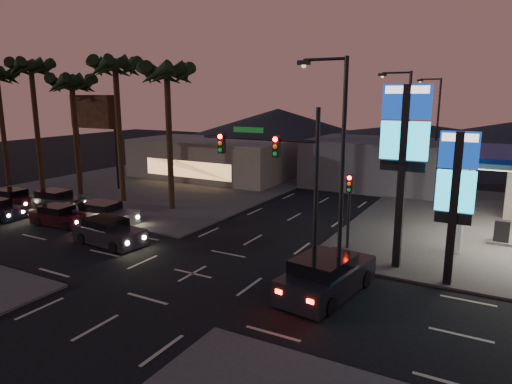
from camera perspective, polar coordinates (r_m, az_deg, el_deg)
The scene contains 24 objects.
ground at distance 22.73m, azimuth -7.93°, elevation -10.07°, with size 140.00×140.00×0.00m, color black.
corner_lot_nw at distance 44.42m, azimuth -12.15°, elevation 0.81°, with size 24.00×24.00×0.12m, color #47443F.
pylon_sign_tall at distance 22.76m, azimuth 18.05°, elevation 6.11°, with size 2.20×0.35×9.00m.
pylon_sign_short at distance 21.67m, azimuth 23.71°, elevation 0.77°, with size 1.60×0.35×7.00m.
traffic_signal_mast at distance 21.06m, azimuth 3.16°, elevation 3.05°, with size 6.10×0.39×8.00m.
pedestal_signal at distance 25.45m, azimuth 11.57°, elevation -0.89°, with size 0.32×0.39×4.30m.
streetlight_near at distance 18.94m, azimuth 10.18°, elevation 3.36°, with size 2.14×0.25×10.00m.
streetlight_mid at distance 31.46m, azimuth 17.94°, elevation 6.37°, with size 2.14×0.25×10.00m.
streetlight_far at distance 45.24m, azimuth 21.46°, elevation 7.69°, with size 2.14×0.25×10.00m.
palm_a at distance 34.13m, azimuth -11.06°, elevation 13.37°, with size 4.41×4.41×10.86m.
palm_b at distance 37.54m, azimuth -17.14°, elevation 13.76°, with size 4.41×4.41×11.46m.
palm_c at distance 41.23m, azimuth -22.00°, elevation 11.71°, with size 4.41×4.41×10.26m.
palm_d at distance 45.22m, azimuth -26.25°, elevation 12.93°, with size 4.41×4.41×11.66m.
billboard at distance 44.70m, azimuth -19.48°, elevation 8.58°, with size 6.00×0.30×8.50m.
building_far_west at distance 47.56m, azimuth -5.68°, elevation 4.13°, with size 16.00×8.00×4.00m, color #726B5B.
building_far_mid at distance 44.54m, azimuth 14.65°, elevation 3.52°, with size 12.00×9.00×4.40m, color #4C4C51.
hill_left at distance 85.73m, azimuth 2.74°, elevation 8.36°, with size 40.00×40.00×6.00m, color black.
hill_center at distance 78.08m, azimuth 19.54°, elevation 6.59°, with size 60.00×60.00×4.00m, color black.
car_lane_a_front at distance 27.94m, azimuth -17.94°, elevation -4.81°, with size 4.70×2.26×1.49m.
car_lane_a_mid at distance 33.11m, azimuth -23.34°, elevation -2.78°, with size 4.11×1.98×1.30m.
car_lane_b_front at distance 32.09m, azimuth -18.46°, elevation -2.68°, with size 4.70×2.21×1.50m.
car_lane_b_mid at distance 37.61m, azimuth -23.68°, elevation -1.00°, with size 4.62×2.23×1.46m.
car_lane_b_rear at distance 39.93m, azimuth -28.07°, elevation -0.76°, with size 4.29×1.96×1.37m.
suv_station at distance 20.29m, azimuth 8.76°, elevation -10.37°, with size 2.96×5.58×1.78m.
Camera 1 is at (12.79, -16.75, 8.52)m, focal length 32.00 mm.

